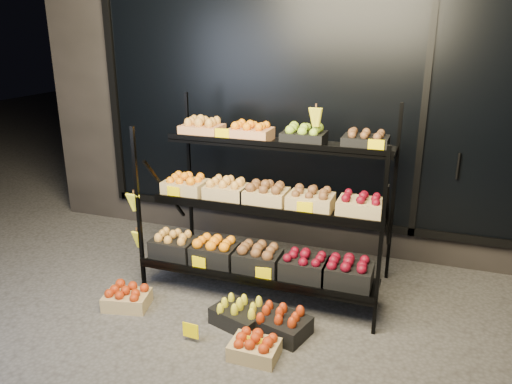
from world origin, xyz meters
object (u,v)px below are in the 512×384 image
at_px(display_rack, 265,206).
at_px(floor_crate_left, 127,297).
at_px(floor_crate_midleft, 240,313).
at_px(floor_crate_midright, 254,347).

height_order(display_rack, floor_crate_left, display_rack).
xyz_separation_m(floor_crate_left, floor_crate_midleft, (1.00, 0.08, 0.01)).
relative_size(floor_crate_left, floor_crate_midright, 1.20).
bearing_deg(floor_crate_midright, display_rack, 104.86).
relative_size(floor_crate_left, floor_crate_midleft, 0.85).
bearing_deg(floor_crate_midleft, display_rack, 109.65).
bearing_deg(floor_crate_midleft, floor_crate_midright, -36.12).
distance_m(floor_crate_midleft, floor_crate_midright, 0.44).
xyz_separation_m(display_rack, floor_crate_left, (-0.99, -0.73, -0.70)).
bearing_deg(floor_crate_midright, floor_crate_left, 167.60).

